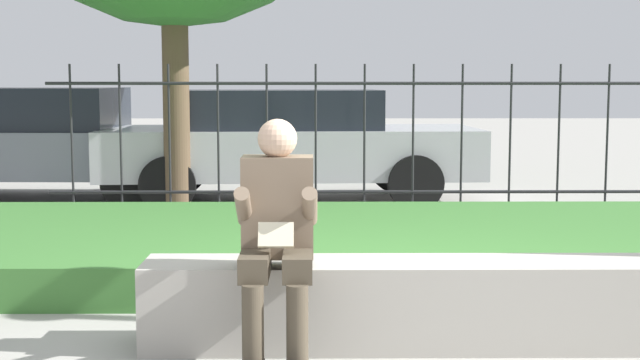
% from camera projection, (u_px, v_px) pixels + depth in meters
% --- Properties ---
extents(ground_plane, '(60.00, 60.00, 0.00)m').
position_uv_depth(ground_plane, '(408.00, 346.00, 5.01)').
color(ground_plane, '#9E9B93').
extents(stone_bench, '(3.03, 0.46, 0.48)m').
position_uv_depth(stone_bench, '(415.00, 308.00, 4.98)').
color(stone_bench, '#ADA89E').
rests_on(stone_bench, ground_plane).
extents(person_seated_reader, '(0.42, 0.73, 1.28)m').
position_uv_depth(person_seated_reader, '(277.00, 230.00, 4.66)').
color(person_seated_reader, black).
rests_on(person_seated_reader, ground_plane).
extents(grass_berm, '(8.54, 3.13, 0.29)m').
position_uv_depth(grass_berm, '(378.00, 246.00, 7.24)').
color(grass_berm, '#3D7533').
rests_on(grass_berm, ground_plane).
extents(iron_fence, '(6.54, 0.03, 1.65)m').
position_uv_depth(iron_fence, '(364.00, 141.00, 9.19)').
color(iron_fence, '#232326').
rests_on(iron_fence, ground_plane).
extents(car_parked_left, '(4.60, 2.06, 1.39)m').
position_uv_depth(car_parked_left, '(28.00, 140.00, 11.09)').
color(car_parked_left, slate).
rests_on(car_parked_left, ground_plane).
extents(car_parked_center, '(4.61, 2.11, 1.37)m').
position_uv_depth(car_parked_center, '(287.00, 142.00, 10.90)').
color(car_parked_center, '#B7B7BC').
rests_on(car_parked_center, ground_plane).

